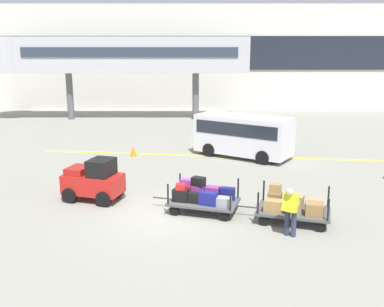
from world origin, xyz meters
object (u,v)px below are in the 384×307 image
(baggage_handler, at_px, (289,209))
(safety_cone_far, at_px, (132,151))
(baggage_tug, at_px, (93,181))
(shuttle_van, at_px, (243,133))
(baggage_cart_lead, at_px, (201,196))
(baggage_cart_middle, at_px, (292,206))

(baggage_handler, relative_size, safety_cone_far, 2.84)
(baggage_tug, bearing_deg, shuttle_van, 46.75)
(baggage_cart_lead, bearing_deg, baggage_handler, -39.03)
(safety_cone_far, bearing_deg, baggage_handler, -59.21)
(baggage_cart_middle, height_order, baggage_handler, baggage_handler)
(baggage_cart_lead, xyz_separation_m, baggage_cart_middle, (2.90, -0.89, -0.03))
(baggage_cart_middle, xyz_separation_m, baggage_handler, (-0.35, -1.17, 0.35))
(baggage_cart_middle, bearing_deg, baggage_cart_lead, 162.86)
(baggage_handler, relative_size, shuttle_van, 0.31)
(baggage_cart_lead, relative_size, safety_cone_far, 5.60)
(baggage_cart_lead, height_order, baggage_cart_middle, baggage_cart_lead)
(safety_cone_far, bearing_deg, baggage_cart_lead, -66.82)
(baggage_cart_lead, height_order, safety_cone_far, baggage_cart_lead)
(baggage_cart_lead, bearing_deg, baggage_cart_middle, -17.14)
(baggage_cart_middle, bearing_deg, safety_cone_far, 125.59)
(baggage_cart_middle, bearing_deg, baggage_tug, 163.27)
(baggage_tug, relative_size, baggage_cart_middle, 0.76)
(baggage_cart_middle, xyz_separation_m, safety_cone_far, (-6.27, 8.76, -0.24))
(baggage_tug, relative_size, shuttle_van, 0.46)
(baggage_cart_middle, bearing_deg, shuttle_van, 94.24)
(baggage_tug, xyz_separation_m, baggage_cart_lead, (3.94, -1.16, -0.21))
(shuttle_van, distance_m, safety_cone_far, 5.71)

